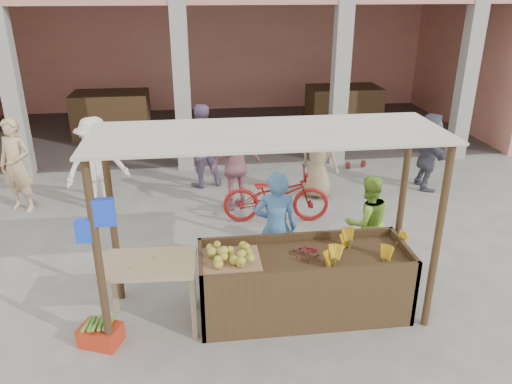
{
  "coord_description": "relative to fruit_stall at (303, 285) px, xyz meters",
  "views": [
    {
      "loc": [
        -0.76,
        -5.23,
        3.92
      ],
      "look_at": [
        0.05,
        1.2,
        1.19
      ],
      "focal_mm": 35.0,
      "sensor_mm": 36.0,
      "label": 1
    }
  ],
  "objects": [
    {
      "name": "ground",
      "position": [
        -0.5,
        0.0,
        -0.4
      ],
      "size": [
        60.0,
        60.0,
        0.0
      ],
      "primitive_type": "plane",
      "color": "slate",
      "rests_on": "ground"
    },
    {
      "name": "market_building",
      "position": [
        -0.45,
        8.93,
        2.3
      ],
      "size": [
        14.4,
        6.4,
        4.2
      ],
      "color": "#E29A76",
      "rests_on": "ground"
    },
    {
      "name": "fruit_stall",
      "position": [
        0.0,
        0.0,
        0.0
      ],
      "size": [
        2.6,
        0.95,
        0.8
      ],
      "primitive_type": "cube",
      "color": "#4D361F",
      "rests_on": "ground"
    },
    {
      "name": "stall_awning",
      "position": [
        -0.51,
        0.06,
        1.58
      ],
      "size": [
        4.09,
        1.35,
        2.39
      ],
      "color": "#4D361F",
      "rests_on": "ground"
    },
    {
      "name": "banana_heap",
      "position": [
        0.74,
        -0.04,
        0.5
      ],
      "size": [
        1.07,
        0.59,
        0.2
      ],
      "primitive_type": null,
      "color": "yellow",
      "rests_on": "fruit_stall"
    },
    {
      "name": "melon_tray",
      "position": [
        -0.91,
        -0.04,
        0.49
      ],
      "size": [
        0.7,
        0.61,
        0.19
      ],
      "color": "#9C7250",
      "rests_on": "fruit_stall"
    },
    {
      "name": "berry_heap",
      "position": [
        0.03,
        0.01,
        0.47
      ],
      "size": [
        0.41,
        0.33,
        0.13
      ],
      "primitive_type": "ellipsoid",
      "color": "maroon",
      "rests_on": "fruit_stall"
    },
    {
      "name": "side_table",
      "position": [
        -1.88,
        -0.03,
        0.34
      ],
      "size": [
        1.13,
        0.78,
        0.88
      ],
      "rotation": [
        0.0,
        0.0,
        -0.05
      ],
      "color": "tan",
      "rests_on": "ground"
    },
    {
      "name": "papaya_pile",
      "position": [
        -1.88,
        -0.03,
        0.57
      ],
      "size": [
        0.62,
        0.35,
        0.18
      ],
      "primitive_type": null,
      "color": "#51902F",
      "rests_on": "side_table"
    },
    {
      "name": "red_crate",
      "position": [
        -2.47,
        -0.32,
        -0.28
      ],
      "size": [
        0.54,
        0.47,
        0.24
      ],
      "primitive_type": "cube",
      "rotation": [
        0.0,
        0.0,
        -0.39
      ],
      "color": "red",
      "rests_on": "ground"
    },
    {
      "name": "plantain_bundle",
      "position": [
        -2.47,
        -0.32,
        -0.13
      ],
      "size": [
        0.35,
        0.25,
        0.07
      ],
      "primitive_type": null,
      "color": "#5B9937",
      "rests_on": "red_crate"
    },
    {
      "name": "produce_sacks",
      "position": [
        2.34,
        5.15,
        -0.07
      ],
      "size": [
        0.86,
        0.53,
        0.65
      ],
      "color": "maroon",
      "rests_on": "ground"
    },
    {
      "name": "vendor_blue",
      "position": [
        -0.23,
        0.78,
        0.48
      ],
      "size": [
        0.7,
        0.54,
        1.76
      ],
      "primitive_type": "imported",
      "rotation": [
        0.0,
        0.0,
        3.05
      ],
      "color": "#4D85C3",
      "rests_on": "ground"
    },
    {
      "name": "vendor_green",
      "position": [
        1.14,
        1.0,
        0.35
      ],
      "size": [
        0.77,
        0.5,
        1.51
      ],
      "primitive_type": "imported",
      "rotation": [
        0.0,
        0.0,
        3.26
      ],
      "color": "#93C63D",
      "rests_on": "ground"
    },
    {
      "name": "motorcycle",
      "position": [
        0.09,
        2.67,
        0.11
      ],
      "size": [
        0.84,
        1.99,
        1.01
      ],
      "primitive_type": "imported",
      "rotation": [
        0.0,
        0.0,
        1.48
      ],
      "color": "maroon",
      "rests_on": "ground"
    },
    {
      "name": "shopper_a",
      "position": [
        -3.05,
        3.52,
        0.55
      ],
      "size": [
        1.37,
        1.06,
        1.91
      ],
      "primitive_type": "imported",
      "rotation": [
        0.0,
        0.0,
        0.42
      ],
      "color": "white",
      "rests_on": "ground"
    },
    {
      "name": "shopper_b",
      "position": [
        -0.55,
        3.31,
        0.49
      ],
      "size": [
        1.18,
        0.9,
        1.79
      ],
      "primitive_type": "imported",
      "rotation": [
        0.0,
        0.0,
        3.51
      ],
      "color": "#C57D88",
      "rests_on": "ground"
    },
    {
      "name": "shopper_c",
      "position": [
        1.09,
        3.67,
        0.49
      ],
      "size": [
        1.01,
        1.0,
        1.79
      ],
      "primitive_type": "imported",
      "rotation": [
        0.0,
        0.0,
        2.37
      ],
      "color": "#A08861",
      "rests_on": "ground"
    },
    {
      "name": "shopper_d",
      "position": [
        3.38,
        3.83,
        0.43
      ],
      "size": [
        0.8,
        1.59,
        1.65
      ],
      "primitive_type": "imported",
      "rotation": [
        0.0,
        0.0,
        1.46
      ],
      "color": "#4F4F5B",
      "rests_on": "ground"
    },
    {
      "name": "shopper_e",
      "position": [
        -4.51,
        3.74,
        0.51
      ],
      "size": [
        0.81,
        0.72,
        1.81
      ],
      "primitive_type": "imported",
      "rotation": [
        0.0,
        0.0,
        -0.38
      ],
      "color": "tan",
      "rests_on": "ground"
    },
    {
      "name": "shopper_f",
      "position": [
        -1.16,
        4.54,
        0.54
      ],
      "size": [
        1.01,
        0.72,
        1.87
      ],
      "primitive_type": "imported",
      "rotation": [
        0.0,
        0.0,
        3.37
      ],
      "color": "slate",
      "rests_on": "ground"
    }
  ]
}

